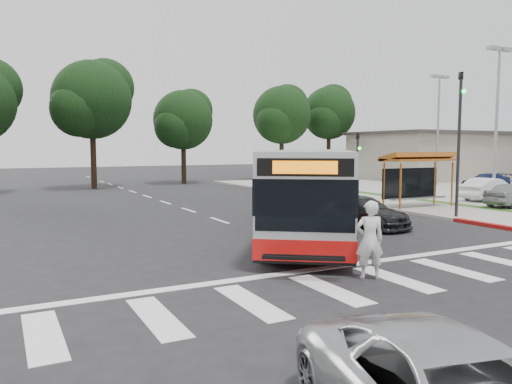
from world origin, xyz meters
TOP-DOWN VIEW (x-y plane):
  - ground at (0.00, 0.00)m, footprint 140.00×140.00m
  - sidewalk_east at (11.00, 8.00)m, footprint 4.00×40.00m
  - curb_east at (9.00, 8.00)m, footprint 0.30×40.00m
  - parking_lot at (23.00, 10.00)m, footprint 18.00×36.00m
  - commercial_building at (30.00, 22.00)m, footprint 14.00×10.00m
  - building_roof_cap at (30.00, 22.00)m, footprint 14.60×10.60m
  - crosswalk_ladder at (0.00, -5.00)m, footprint 18.00×2.60m
  - bus_shelter at (10.80, 5.10)m, footprint 4.20×1.60m
  - traffic_signal_ne_tall at (9.60, 1.49)m, footprint 0.18×0.37m
  - traffic_signal_ne_short at (9.60, 8.49)m, footprint 0.18×0.37m
  - lot_light_front at (18.00, 6.00)m, footprint 1.90×0.35m
  - lot_light_mid at (24.00, 16.00)m, footprint 1.90×0.35m
  - tree_ne_a at (16.08, 28.06)m, footprint 6.16×5.74m
  - tree_ne_b at (23.08, 30.06)m, footprint 6.16×5.74m
  - tree_north_a at (-1.92, 26.07)m, footprint 6.60×6.15m
  - tree_north_b at (6.07, 28.06)m, footprint 5.72×5.33m
  - transit_bus at (1.66, 1.26)m, footprint 9.08×11.32m
  - pedestrian at (-0.56, -4.64)m, footprint 0.83×0.69m
  - dark_sedan at (4.43, 1.74)m, footprint 2.38×4.48m
  - parked_car_1 at (17.04, 5.55)m, footprint 4.08×1.71m
  - parked_car_3 at (24.02, 11.27)m, footprint 4.09×2.10m

SIDE VIEW (x-z plane):
  - ground at x=0.00m, z-range 0.00..0.00m
  - crosswalk_ladder at x=0.00m, z-range 0.00..0.01m
  - parking_lot at x=23.00m, z-range 0.00..0.10m
  - sidewalk_east at x=11.00m, z-range 0.00..0.12m
  - curb_east at x=9.00m, z-range 0.00..0.15m
  - dark_sedan at x=4.43m, z-range 0.00..1.24m
  - parked_car_3 at x=24.02m, z-range 0.10..1.24m
  - parked_car_1 at x=17.04m, z-range 0.10..1.41m
  - pedestrian at x=-0.56m, z-range 0.00..1.93m
  - transit_bus at x=1.66m, z-range 0.00..3.11m
  - commercial_building at x=30.00m, z-range 0.00..4.40m
  - bus_shelter at x=10.80m, z-range 0.92..3.78m
  - traffic_signal_ne_short at x=9.60m, z-range 0.48..4.48m
  - traffic_signal_ne_tall at x=9.60m, z-range 0.63..7.13m
  - building_roof_cap at x=30.00m, z-range 4.40..4.70m
  - tree_north_b at x=6.07m, z-range 1.45..9.88m
  - lot_light_front at x=18.00m, z-range 1.40..10.41m
  - lot_light_mid at x=24.00m, z-range 1.40..10.41m
  - tree_ne_a at x=16.08m, z-range 1.74..11.04m
  - tree_ne_b at x=23.08m, z-range 1.91..11.93m
  - tree_north_a at x=-1.92m, z-range 1.84..12.01m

